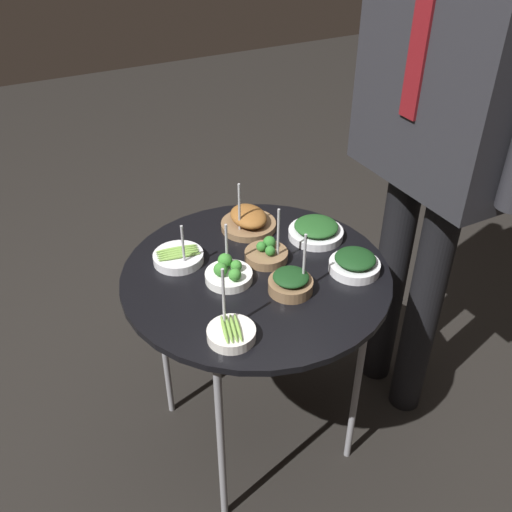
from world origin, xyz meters
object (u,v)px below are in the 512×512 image
at_px(bowl_broccoli_mid_left, 228,273).
at_px(bowl_spinach_back_right, 316,230).
at_px(bowl_roast_front_center, 248,221).
at_px(bowl_asparagus_mid_right, 178,257).
at_px(bowl_asparagus_center, 231,333).
at_px(serving_cart, 256,284).
at_px(bowl_spinach_front_right, 291,283).
at_px(waiter_figure, 445,97).
at_px(bowl_broccoli_near_rim, 267,253).
at_px(bowl_spinach_far_rim, 355,263).

relative_size(bowl_broccoli_mid_left, bowl_spinach_back_right, 0.94).
relative_size(bowl_roast_front_center, bowl_asparagus_mid_right, 1.22).
bearing_deg(bowl_roast_front_center, bowl_broccoli_mid_left, -38.84).
distance_m(bowl_roast_front_center, bowl_spinach_back_right, 0.20).
relative_size(bowl_roast_front_center, bowl_asparagus_center, 0.94).
height_order(bowl_broccoli_mid_left, bowl_asparagus_mid_right, bowl_broccoli_mid_left).
bearing_deg(serving_cart, bowl_roast_front_center, 158.25).
distance_m(bowl_spinach_front_right, waiter_figure, 0.61).
xyz_separation_m(bowl_asparagus_mid_right, bowl_spinach_back_right, (0.07, 0.39, 0.01)).
bearing_deg(bowl_roast_front_center, bowl_spinach_back_right, 48.89).
distance_m(bowl_broccoli_mid_left, bowl_broccoli_near_rim, 0.14).
distance_m(bowl_broccoli_mid_left, bowl_spinach_far_rim, 0.33).
relative_size(bowl_broccoli_near_rim, waiter_figure, 0.10).
relative_size(serving_cart, bowl_roast_front_center, 4.29).
xyz_separation_m(bowl_spinach_front_right, bowl_broccoli_near_rim, (-0.15, 0.01, -0.01)).
bearing_deg(bowl_asparagus_center, bowl_spinach_far_rim, 101.62).
relative_size(bowl_asparagus_mid_right, waiter_figure, 0.08).
distance_m(bowl_spinach_front_right, bowl_spinach_far_rim, 0.19).
height_order(bowl_broccoli_mid_left, bowl_spinach_back_right, bowl_broccoli_mid_left).
bearing_deg(bowl_spinach_back_right, bowl_asparagus_center, -56.10).
bearing_deg(bowl_asparagus_mid_right, bowl_asparagus_center, -0.64).
relative_size(serving_cart, waiter_figure, 0.43).
bearing_deg(bowl_spinach_far_rim, bowl_roast_front_center, -154.26).
xyz_separation_m(serving_cart, bowl_spinach_front_right, (0.11, 0.04, 0.07)).
xyz_separation_m(bowl_broccoli_mid_left, bowl_asparagus_center, (0.20, -0.09, -0.01)).
distance_m(serving_cart, waiter_figure, 0.68).
xyz_separation_m(bowl_asparagus_center, bowl_spinach_back_right, (-0.27, 0.40, 0.01)).
height_order(bowl_broccoli_near_rim, bowl_spinach_far_rim, bowl_broccoli_near_rim).
distance_m(bowl_roast_front_center, waiter_figure, 0.62).
distance_m(bowl_asparagus_mid_right, bowl_spinach_back_right, 0.40).
bearing_deg(bowl_asparagus_center, bowl_broccoli_mid_left, 156.27).
bearing_deg(waiter_figure, bowl_broccoli_mid_left, -94.14).
xyz_separation_m(bowl_asparagus_mid_right, bowl_spinach_far_rim, (0.25, 0.39, 0.01)).
xyz_separation_m(serving_cart, bowl_asparagus_mid_right, (-0.14, -0.16, 0.06)).
relative_size(bowl_asparagus_center, waiter_figure, 0.11).
bearing_deg(bowl_asparagus_mid_right, bowl_spinach_back_right, 79.95).
height_order(bowl_asparagus_center, bowl_broccoli_near_rim, bowl_asparagus_center).
distance_m(bowl_spinach_front_right, bowl_spinach_back_right, 0.26).
relative_size(bowl_broccoli_mid_left, bowl_asparagus_center, 0.84).
bearing_deg(bowl_roast_front_center, serving_cart, -21.75).
height_order(serving_cart, bowl_broccoli_mid_left, bowl_broccoli_mid_left).
height_order(bowl_roast_front_center, bowl_asparagus_mid_right, bowl_roast_front_center).
distance_m(bowl_spinach_far_rim, waiter_figure, 0.48).
height_order(bowl_spinach_far_rim, waiter_figure, waiter_figure).
xyz_separation_m(serving_cart, bowl_spinach_back_right, (-0.07, 0.23, 0.06)).
bearing_deg(bowl_asparagus_center, bowl_roast_front_center, 148.16).
height_order(bowl_roast_front_center, bowl_spinach_far_rim, bowl_roast_front_center).
distance_m(bowl_roast_front_center, bowl_spinach_front_right, 0.31).
relative_size(bowl_spinach_front_right, bowl_asparagus_mid_right, 1.23).
relative_size(bowl_broccoli_mid_left, bowl_spinach_far_rim, 1.09).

